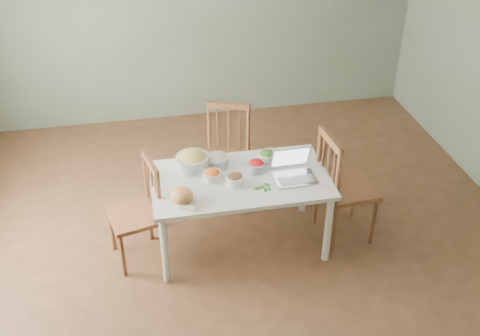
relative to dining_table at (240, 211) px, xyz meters
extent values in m
cube|color=#422A19|center=(0.02, -0.05, -0.34)|extent=(5.00, 5.00, 0.00)
cube|color=gray|center=(0.02, 2.45, 1.01)|extent=(5.00, 0.00, 2.70)
ellipsoid|color=#B5803B|center=(-0.50, -0.23, 0.40)|extent=(0.19, 0.19, 0.12)
cube|color=white|center=(-0.46, -0.34, 0.36)|extent=(0.12, 0.08, 0.03)
cylinder|color=tan|center=(0.34, 0.30, 0.35)|extent=(0.24, 0.24, 0.02)
camera|label=1|loc=(-0.74, -3.75, 2.95)|focal=42.72mm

